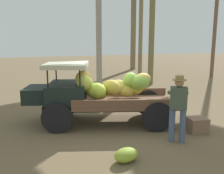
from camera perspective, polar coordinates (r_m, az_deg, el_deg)
The scene contains 5 objects.
ground_plane at distance 8.14m, azimuth 0.24°, elevation -7.56°, with size 60.00×60.00×0.00m, color brown.
truck at distance 7.68m, azimuth -3.90°, elevation -1.42°, with size 4.66×2.81×1.87m.
farmer at distance 6.44m, azimuth 14.80°, elevation -3.90°, with size 0.57×0.54×1.71m.
wooden_crate at distance 7.51m, azimuth 18.78°, elevation -8.14°, with size 0.45×0.52×0.41m, color #805E4B.
loose_banana_bunch at distance 5.54m, azimuth 3.22°, elevation -15.15°, with size 0.56×0.39×0.30m, color #91AB32.
Camera 1 is at (2.64, 7.25, 2.59)m, focal length 40.25 mm.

